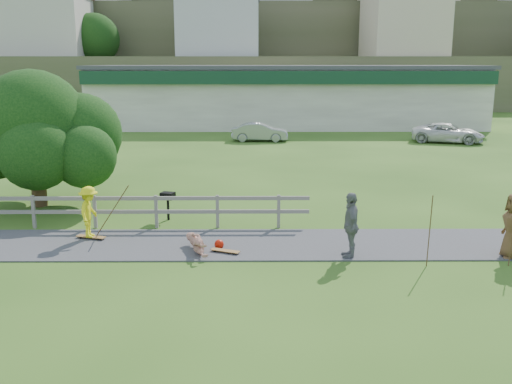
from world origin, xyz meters
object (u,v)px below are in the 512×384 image
bbq (168,206)px  skater_rider (89,215)px  skater_fallen (197,243)px  car_silver (260,132)px  spectator_b (351,225)px  car_white (448,133)px  tree (36,154)px

bbq → skater_rider: bearing=-113.4°
skater_fallen → car_silver: size_ratio=0.40×
bbq → spectator_b: bearing=-16.3°
car_white → bbq: car_white is taller
skater_fallen → tree: bearing=120.4°
spectator_b → car_silver: 24.31m
skater_fallen → tree: (-6.49, 5.55, 1.72)m
skater_rider → tree: bearing=37.6°
skater_fallen → car_silver: bearing=65.9°
car_silver → skater_rider: bearing=168.8°
skater_fallen → spectator_b: 4.35m
tree → car_silver: bearing=64.8°
spectator_b → car_silver: (-2.17, 24.22, -0.29)m
car_silver → bbq: size_ratio=3.98×
spectator_b → bbq: size_ratio=1.91×
skater_rider → car_silver: bearing=-11.9°
skater_rider → skater_fallen: size_ratio=1.01×
spectator_b → bbq: bearing=-123.1°
spectator_b → tree: size_ratio=0.29×
bbq → skater_fallen: bearing=-50.5°
car_silver → car_white: 12.79m
car_white → tree: (-21.36, -17.47, 1.34)m
car_silver → tree: 20.21m
skater_rider → skater_fallen: skater_rider is taller
car_white → bbq: size_ratio=4.88×
spectator_b → car_white: 25.73m
spectator_b → bbq: (-5.61, 3.93, -0.44)m
tree → car_white: bearing=39.3°
skater_fallen → spectator_b: size_ratio=0.84×
skater_rider → car_white: size_ratio=0.33×
car_white → skater_rider: bearing=158.5°
car_silver → bbq: 20.57m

